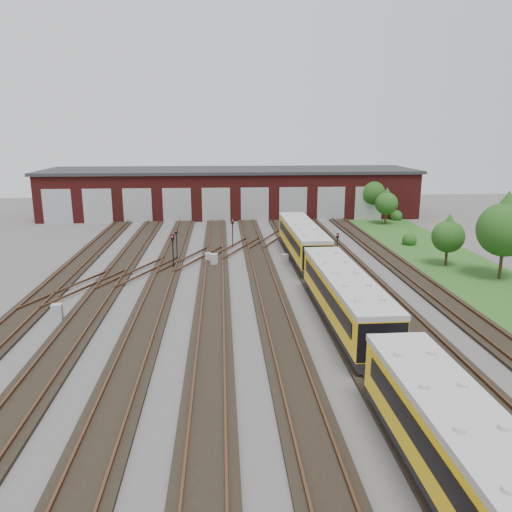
{
  "coord_description": "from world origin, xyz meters",
  "views": [
    {
      "loc": [
        -1.29,
        -30.12,
        11.5
      ],
      "look_at": [
        1.32,
        7.5,
        2.0
      ],
      "focal_mm": 35.0,
      "sensor_mm": 36.0,
      "label": 1
    }
  ],
  "objects": [
    {
      "name": "signal_mast_0",
      "position": [
        -5.48,
        11.41,
        1.94
      ],
      "size": [
        0.29,
        0.27,
        3.0
      ],
      "rotation": [
        0.0,
        0.0,
        -0.22
      ],
      "color": "black",
      "rests_on": "ground"
    },
    {
      "name": "maintenance_shed",
      "position": [
        -0.01,
        39.97,
        3.2
      ],
      "size": [
        51.0,
        12.5,
        6.35
      ],
      "color": "#511514",
      "rests_on": "ground"
    },
    {
      "name": "signal_mast_3",
      "position": [
        8.94,
        12.55,
        1.72
      ],
      "size": [
        0.26,
        0.25,
        2.68
      ],
      "rotation": [
        0.0,
        0.0,
        -0.38
      ],
      "color": "black",
      "rests_on": "ground"
    },
    {
      "name": "relay_cabinet_1",
      "position": [
        -2.04,
        12.2,
        0.53
      ],
      "size": [
        0.64,
        0.54,
        1.07
      ],
      "primitive_type": "cube",
      "rotation": [
        0.0,
        0.0,
        0.0
      ],
      "color": "#999C9E",
      "rests_on": "ground"
    },
    {
      "name": "metro_train",
      "position": [
        6.0,
        -2.07,
        1.82
      ],
      "size": [
        2.66,
        46.1,
        2.91
      ],
      "rotation": [
        0.0,
        0.0,
        0.01
      ],
      "color": "black",
      "rests_on": "ground"
    },
    {
      "name": "signal_mast_1",
      "position": [
        -0.23,
        19.35,
        1.87
      ],
      "size": [
        0.26,
        0.25,
        2.89
      ],
      "rotation": [
        0.0,
        0.0,
        0.02
      ],
      "color": "black",
      "rests_on": "ground"
    },
    {
      "name": "tree_2",
      "position": [
        20.72,
        6.59,
        4.54
      ],
      "size": [
        4.26,
        4.26,
        7.06
      ],
      "color": "#352918",
      "rests_on": "ground"
    },
    {
      "name": "tree_1",
      "position": [
        19.29,
        30.62,
        2.99
      ],
      "size": [
        2.81,
        2.81,
        4.66
      ],
      "color": "#352918",
      "rests_on": "ground"
    },
    {
      "name": "relay_cabinet_4",
      "position": [
        6.25,
        14.14,
        0.54
      ],
      "size": [
        0.71,
        0.62,
        1.08
      ],
      "primitive_type": "cube",
      "rotation": [
        0.0,
        0.0,
        -0.14
      ],
      "color": "#999C9E",
      "rests_on": "ground"
    },
    {
      "name": "tree_0",
      "position": [
        18.65,
        35.0,
        3.96
      ],
      "size": [
        3.72,
        3.72,
        6.16
      ],
      "color": "#352918",
      "rests_on": "ground"
    },
    {
      "name": "bush_1",
      "position": [
        18.02,
        18.99,
        0.74
      ],
      "size": [
        1.49,
        1.49,
        1.49
      ],
      "primitive_type": "sphere",
      "color": "#1A4413",
      "rests_on": "ground"
    },
    {
      "name": "ground",
      "position": [
        0.0,
        0.0,
        0.0
      ],
      "size": [
        120.0,
        120.0,
        0.0
      ],
      "primitive_type": "plane",
      "color": "#474542",
      "rests_on": "ground"
    },
    {
      "name": "relay_cabinet_3",
      "position": [
        4.24,
        12.44,
        0.44
      ],
      "size": [
        0.64,
        0.58,
        0.88
      ],
      "primitive_type": "cube",
      "rotation": [
        0.0,
        0.0,
        0.33
      ],
      "color": "#999C9E",
      "rests_on": "ground"
    },
    {
      "name": "signal_mast_2",
      "position": [
        -5.38,
        14.01,
        1.88
      ],
      "size": [
        0.24,
        0.22,
        2.96
      ],
      "rotation": [
        0.0,
        0.0,
        -0.13
      ],
      "color": "black",
      "rests_on": "ground"
    },
    {
      "name": "tree_3",
      "position": [
        18.18,
        10.73,
        2.97
      ],
      "size": [
        2.79,
        2.79,
        4.62
      ],
      "color": "#352918",
      "rests_on": "ground"
    },
    {
      "name": "relay_cabinet_2",
      "position": [
        -2.6,
        13.47,
        0.43
      ],
      "size": [
        0.54,
        0.46,
        0.87
      ],
      "primitive_type": "cube",
      "rotation": [
        0.0,
        0.0,
        0.04
      ],
      "color": "#999C9E",
      "rests_on": "ground"
    },
    {
      "name": "track_network",
      "position": [
        -0.17,
        0.59,
        0.11
      ],
      "size": [
        30.4,
        70.0,
        0.33
      ],
      "color": "black",
      "rests_on": "ground"
    },
    {
      "name": "grass_verge",
      "position": [
        19.0,
        10.0,
        0.03
      ],
      "size": [
        8.0,
        55.0,
        0.05
      ],
      "primitive_type": "cube",
      "color": "#22501A",
      "rests_on": "ground"
    },
    {
      "name": "relay_cabinet_0",
      "position": [
        -11.63,
        -0.08,
        0.52
      ],
      "size": [
        0.66,
        0.56,
        1.04
      ],
      "primitive_type": "cube",
      "rotation": [
        0.0,
        0.0,
        0.06
      ],
      "color": "#999C9E",
      "rests_on": "ground"
    },
    {
      "name": "bush_2",
      "position": [
        21.69,
        33.46,
        0.79
      ],
      "size": [
        1.58,
        1.58,
        1.58
      ],
      "primitive_type": "sphere",
      "color": "#1A4413",
      "rests_on": "ground"
    }
  ]
}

